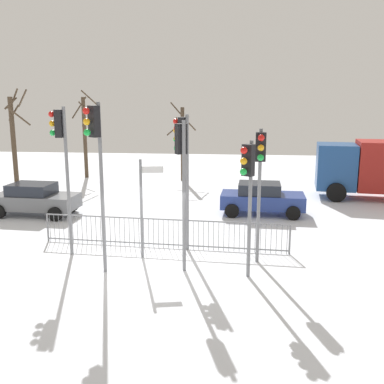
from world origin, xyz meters
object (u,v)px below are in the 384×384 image
object	(u,v)px
car_grey_mid	(35,199)
bare_tree_left	(85,135)
traffic_light_rear_right	(248,179)
traffic_light_rear_left	(182,162)
traffic_light_foreground_right	(183,152)
traffic_light_mid_right	(260,166)
traffic_light_foreground_left	(96,151)
bare_tree_centre	(182,142)
direction_sign_post	(143,204)
car_blue_near	(262,198)
traffic_light_mid_left	(62,148)
bare_tree_right	(14,136)

from	to	relation	value
car_grey_mid	bare_tree_left	xyz separation A→B (m)	(-0.95, 9.89, 2.15)
traffic_light_rear_right	traffic_light_rear_left	distance (m)	2.08
traffic_light_rear_right	traffic_light_foreground_right	bearing A→B (deg)	-16.60
traffic_light_mid_right	traffic_light_foreground_left	distance (m)	5.01
traffic_light_foreground_right	traffic_light_foreground_left	distance (m)	3.35
traffic_light_rear_left	traffic_light_foreground_left	bearing A→B (deg)	157.00
traffic_light_rear_left	traffic_light_foreground_right	bearing A→B (deg)	59.02
bare_tree_centre	traffic_light_mid_right	bearing A→B (deg)	-73.76
direction_sign_post	car_blue_near	world-z (taller)	direction_sign_post
bare_tree_centre	traffic_light_rear_right	bearing A→B (deg)	-76.35
traffic_light_mid_left	traffic_light_mid_right	bearing A→B (deg)	-91.04
traffic_light_rear_left	traffic_light_foreground_left	size ratio (longest dim) A/B	0.90
traffic_light_rear_left	bare_tree_right	xyz separation A→B (m)	(-12.34, 13.60, -0.40)
traffic_light_rear_right	traffic_light_foreground_left	distance (m)	4.47
traffic_light_mid_right	bare_tree_left	size ratio (longest dim) A/B	0.75
car_grey_mid	traffic_light_rear_right	bearing A→B (deg)	-30.55
bare_tree_centre	traffic_light_foreground_right	bearing A→B (deg)	-82.79
traffic_light_mid_right	car_grey_mid	xyz separation A→B (m)	(-9.92, 5.17, -2.42)
car_blue_near	traffic_light_foreground_right	bearing A→B (deg)	-117.33
car_grey_mid	bare_tree_right	world-z (taller)	bare_tree_right
traffic_light_mid_right	car_blue_near	distance (m)	6.83
traffic_light_mid_right	bare_tree_centre	bearing A→B (deg)	-72.36
traffic_light_rear_right	car_grey_mid	world-z (taller)	traffic_light_rear_right
traffic_light_foreground_right	traffic_light_mid_right	size ratio (longest dim) A/B	1.09
car_grey_mid	bare_tree_centre	size ratio (longest dim) A/B	0.77
traffic_light_rear_left	traffic_light_rear_right	bearing A→B (deg)	-50.92
traffic_light_mid_right	car_blue_near	bearing A→B (deg)	-92.75
traffic_light_mid_right	traffic_light_foreground_right	bearing A→B (deg)	-22.98
traffic_light_foreground_left	car_blue_near	world-z (taller)	traffic_light_foreground_left
traffic_light_foreground_right	traffic_light_mid_left	distance (m)	4.03
traffic_light_mid_left	traffic_light_mid_right	size ratio (longest dim) A/B	1.15
traffic_light_rear_right	bare_tree_right	size ratio (longest dim) A/B	0.70
traffic_light_foreground_left	direction_sign_post	bearing A→B (deg)	-85.86
traffic_light_rear_left	direction_sign_post	size ratio (longest dim) A/B	1.39
traffic_light_rear_right	traffic_light_rear_left	xyz separation A→B (m)	(-1.98, 0.52, 0.39)
traffic_light_foreground_right	traffic_light_mid_right	xyz separation A→B (m)	(2.54, -1.15, -0.29)
traffic_light_rear_right	car_blue_near	size ratio (longest dim) A/B	1.06
traffic_light_rear_left	bare_tree_left	size ratio (longest dim) A/B	0.80
traffic_light_rear_left	traffic_light_mid_left	bearing A→B (deg)	130.85
traffic_light_mid_right	bare_tree_right	world-z (taller)	bare_tree_right
direction_sign_post	bare_tree_centre	world-z (taller)	bare_tree_centre
bare_tree_centre	traffic_light_mid_left	bearing A→B (deg)	-98.77
traffic_light_rear_left	car_blue_near	distance (m)	8.09
traffic_light_rear_left	direction_sign_post	bearing A→B (deg)	110.56
traffic_light_rear_right	traffic_light_mid_left	world-z (taller)	traffic_light_mid_left
traffic_light_rear_right	traffic_light_mid_left	size ratio (longest dim) A/B	0.82
traffic_light_mid_right	traffic_light_foreground_left	xyz separation A→B (m)	(-4.80, -1.30, 0.58)
traffic_light_rear_right	traffic_light_mid_right	world-z (taller)	traffic_light_mid_right
traffic_light_foreground_left	car_grey_mid	distance (m)	8.78
direction_sign_post	bare_tree_left	world-z (taller)	bare_tree_left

